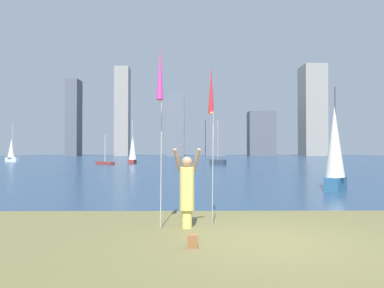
% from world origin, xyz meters
% --- Properties ---
extents(ground, '(120.00, 138.00, 0.12)m').
position_xyz_m(ground, '(0.00, 50.95, -0.06)').
color(ground, brown).
extents(person, '(0.72, 0.53, 1.96)m').
position_xyz_m(person, '(-1.84, 1.26, 0.96)').
color(person, '#D8CC66').
rests_on(person, ground).
extents(kite_flag_left, '(0.16, 0.65, 4.40)m').
position_xyz_m(kite_flag_left, '(-2.48, 1.00, 3.64)').
color(kite_flag_left, '#B2B2B7').
rests_on(kite_flag_left, ground).
extents(kite_flag_right, '(0.16, 0.94, 4.10)m').
position_xyz_m(kite_flag_right, '(-1.19, 1.84, 3.39)').
color(kite_flag_right, '#B2B2B7').
rests_on(kite_flag_right, ground).
extents(bag, '(0.20, 0.19, 0.26)m').
position_xyz_m(bag, '(-1.72, -0.43, 0.13)').
color(bag, brown).
rests_on(bag, ground).
extents(sailboat_0, '(2.83, 2.32, 3.80)m').
position_xyz_m(sailboat_0, '(-12.62, 37.09, 0.26)').
color(sailboat_0, maroon).
rests_on(sailboat_0, ground).
extents(sailboat_1, '(2.13, 1.83, 5.69)m').
position_xyz_m(sailboat_1, '(1.88, 35.88, 0.38)').
color(sailboat_1, '#333D51').
rests_on(sailboat_1, ground).
extents(sailboat_2, '(2.27, 1.40, 5.93)m').
position_xyz_m(sailboat_2, '(-29.40, 46.31, 1.77)').
color(sailboat_2, silver).
rests_on(sailboat_2, ground).
extents(sailboat_3, '(1.59, 1.82, 4.92)m').
position_xyz_m(sailboat_3, '(5.10, 8.87, 1.89)').
color(sailboat_3, '#2D6084').
rests_on(sailboat_3, ground).
extents(sailboat_5, '(1.10, 2.13, 5.95)m').
position_xyz_m(sailboat_5, '(-9.55, 40.00, 1.95)').
color(sailboat_5, maroon).
rests_on(sailboat_5, ground).
extents(skyline_tower_0, '(3.58, 5.48, 23.49)m').
position_xyz_m(skyline_tower_0, '(-37.37, 98.74, 11.74)').
color(skyline_tower_0, '#565B66').
rests_on(skyline_tower_0, ground).
extents(skyline_tower_1, '(4.30, 4.28, 27.38)m').
position_xyz_m(skyline_tower_1, '(-22.31, 98.42, 13.69)').
color(skyline_tower_1, gray).
rests_on(skyline_tower_1, ground).
extents(skyline_tower_2, '(4.95, 6.01, 17.65)m').
position_xyz_m(skyline_tower_2, '(-5.64, 93.57, 8.83)').
color(skyline_tower_2, slate).
rests_on(skyline_tower_2, ground).
extents(skyline_tower_3, '(5.63, 4.10, 10.58)m').
position_xyz_m(skyline_tower_3, '(5.97, 94.72, 5.29)').
color(skyline_tower_3, slate).
rests_on(skyline_tower_3, ground).
extents(skyline_tower_4, '(7.84, 5.29, 13.29)m').
position_xyz_m(skyline_tower_4, '(20.01, 95.37, 6.65)').
color(skyline_tower_4, '#565B66').
rests_on(skyline_tower_4, ground).
extents(skyline_tower_5, '(6.59, 7.82, 27.52)m').
position_xyz_m(skyline_tower_5, '(36.04, 96.86, 13.76)').
color(skyline_tower_5, gray).
rests_on(skyline_tower_5, ground).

